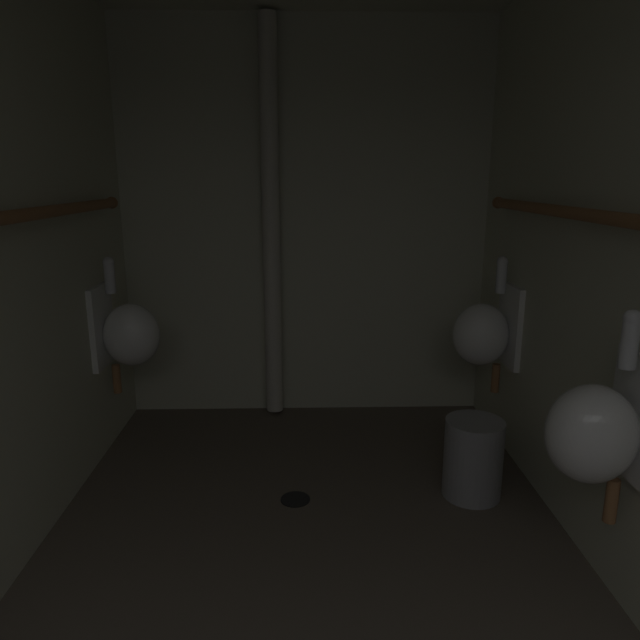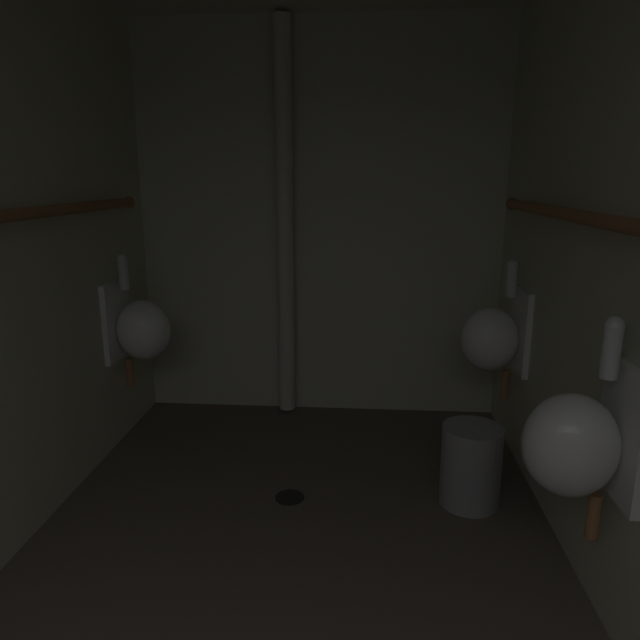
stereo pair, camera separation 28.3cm
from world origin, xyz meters
name	(u,v)px [view 2 (the right image)]	position (x,y,z in m)	size (l,w,h in m)	color
floor	(279,621)	(0.00, 1.87, -0.04)	(2.35, 3.85, 0.08)	brown
wall_back	(320,225)	(0.00, 3.76, 1.19)	(2.35, 0.06, 2.39)	beige
urinal_left_mid	(140,328)	(-0.97, 3.19, 0.67)	(0.32, 0.30, 0.76)	white
urinal_right_mid	(578,442)	(0.97, 1.90, 0.67)	(0.32, 0.30, 0.76)	white
urinal_right_far	(494,337)	(0.97, 3.15, 0.67)	(0.32, 0.30, 0.76)	white
standpipe_back_wall	(285,226)	(-0.20, 3.65, 1.19)	(0.10, 0.10, 2.34)	beige
floor_drain	(290,497)	(-0.06, 2.61, 0.00)	(0.14, 0.14, 0.01)	black
waste_bin	(471,465)	(0.79, 2.63, 0.19)	(0.28, 0.28, 0.38)	gray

